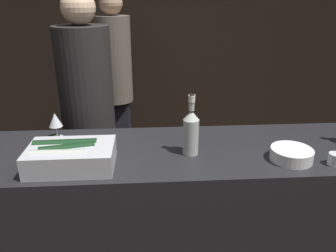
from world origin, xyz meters
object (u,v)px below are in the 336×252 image
(person_blond_tee, at_px, (89,117))
(ice_bin_with_bottles, at_px, (69,155))
(wine_glass, at_px, (55,121))
(candle_votive, at_px, (335,159))
(person_in_hoodie, at_px, (115,81))
(white_wine_bottle, at_px, (191,131))
(bowl_white, at_px, (291,154))

(person_blond_tee, bearing_deg, ice_bin_with_bottles, -49.19)
(person_blond_tee, bearing_deg, wine_glass, -67.33)
(candle_votive, bearing_deg, ice_bin_with_bottles, 177.01)
(person_in_hoodie, relative_size, person_blond_tee, 1.00)
(ice_bin_with_bottles, height_order, white_wine_bottle, white_wine_bottle)
(candle_votive, bearing_deg, person_in_hoodie, 123.99)
(bowl_white, bearing_deg, white_wine_bottle, 167.66)
(bowl_white, distance_m, person_in_hoodie, 1.94)
(white_wine_bottle, bearing_deg, candle_votive, -14.00)
(ice_bin_with_bottles, bearing_deg, wine_glass, 112.52)
(candle_votive, xyz_separation_m, person_blond_tee, (-1.27, 0.81, -0.05))
(bowl_white, bearing_deg, ice_bin_with_bottles, 179.77)
(ice_bin_with_bottles, distance_m, white_wine_bottle, 0.59)
(bowl_white, height_order, person_in_hoodie, person_in_hoodie)
(white_wine_bottle, bearing_deg, person_blond_tee, 133.57)
(person_in_hoodie, bearing_deg, bowl_white, -9.05)
(person_blond_tee, bearing_deg, bowl_white, 3.66)
(ice_bin_with_bottles, xyz_separation_m, wine_glass, (-0.14, 0.35, 0.04))
(white_wine_bottle, xyz_separation_m, person_blond_tee, (-0.61, 0.64, -0.15))
(bowl_white, distance_m, candle_votive, 0.19)
(bowl_white, height_order, candle_votive, bowl_white)
(candle_votive, height_order, person_in_hoodie, person_in_hoodie)
(person_in_hoodie, bearing_deg, person_blond_tee, -45.98)
(bowl_white, xyz_separation_m, person_blond_tee, (-1.09, 0.75, -0.05))
(ice_bin_with_bottles, height_order, bowl_white, ice_bin_with_bottles)
(wine_glass, xyz_separation_m, candle_votive, (1.38, -0.41, -0.07))
(candle_votive, relative_size, person_blond_tee, 0.03)
(ice_bin_with_bottles, bearing_deg, bowl_white, -0.23)
(candle_votive, bearing_deg, wine_glass, 163.39)
(ice_bin_with_bottles, xyz_separation_m, bowl_white, (1.05, -0.00, -0.03))
(candle_votive, distance_m, person_blond_tee, 1.51)
(candle_votive, bearing_deg, white_wine_bottle, 166.00)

